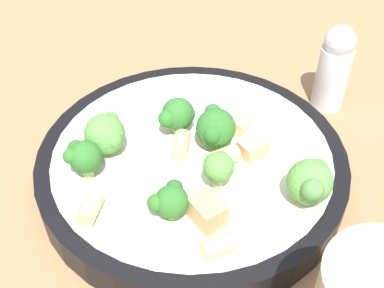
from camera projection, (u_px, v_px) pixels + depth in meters
ground_plane at (192, 176)px, 0.43m from camera, size 2.00×2.00×0.00m
pasta_bowl at (192, 162)px, 0.42m from camera, size 0.26×0.26×0.03m
broccoli_floret_0 at (83, 156)px, 0.38m from camera, size 0.03×0.03×0.04m
broccoli_floret_1 at (106, 134)px, 0.40m from camera, size 0.03×0.04×0.04m
broccoli_floret_2 at (311, 182)px, 0.35m from camera, size 0.03×0.04×0.04m
broccoli_floret_3 at (177, 115)px, 0.42m from camera, size 0.03×0.03×0.03m
broccoli_floret_4 at (167, 200)px, 0.35m from camera, size 0.03×0.03×0.03m
broccoli_floret_5 at (215, 127)px, 0.40m from camera, size 0.03×0.04×0.04m
broccoli_floret_6 at (219, 167)px, 0.37m from camera, size 0.02×0.03×0.03m
rigatoni_0 at (223, 157)px, 0.39m from camera, size 0.03×0.03×0.02m
rigatoni_1 at (182, 143)px, 0.41m from camera, size 0.02×0.03×0.01m
rigatoni_2 at (90, 209)px, 0.36m from camera, size 0.01×0.02×0.01m
rigatoni_3 at (218, 247)px, 0.33m from camera, size 0.03×0.02×0.01m
rigatoni_4 at (241, 123)px, 0.43m from camera, size 0.02×0.03×0.01m
chicken_chunk_0 at (207, 211)px, 0.35m from camera, size 0.03×0.03×0.02m
chicken_chunk_1 at (253, 148)px, 0.40m from camera, size 0.03×0.03×0.01m
pepper_shaker at (334, 67)px, 0.48m from camera, size 0.03×0.03×0.09m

